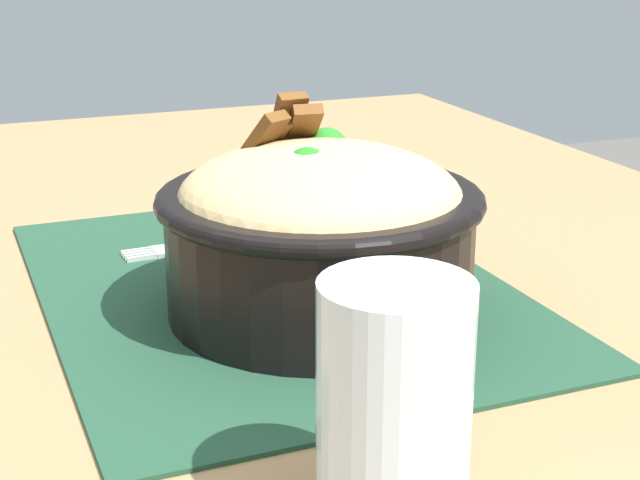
% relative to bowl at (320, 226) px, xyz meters
% --- Properties ---
extents(table, '(1.37, 0.94, 0.74)m').
position_rel_bowl_xyz_m(table, '(0.04, 0.02, -0.13)').
color(table, '#99754C').
rests_on(table, ground_plane).
extents(placemat, '(0.43, 0.32, 0.00)m').
position_rel_bowl_xyz_m(placemat, '(0.06, 0.01, -0.06)').
color(placemat, '#1E422D').
rests_on(placemat, table).
extents(bowl, '(0.21, 0.21, 0.14)m').
position_rel_bowl_xyz_m(bowl, '(0.00, 0.00, 0.00)').
color(bowl, black).
rests_on(bowl, placemat).
extents(fork, '(0.02, 0.13, 0.00)m').
position_rel_bowl_xyz_m(fork, '(0.15, 0.04, -0.06)').
color(fork, silver).
rests_on(fork, placemat).
extents(drinking_glass, '(0.07, 0.07, 0.11)m').
position_rel_bowl_xyz_m(drinking_glass, '(-0.22, 0.05, -0.01)').
color(drinking_glass, silver).
rests_on(drinking_glass, table).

